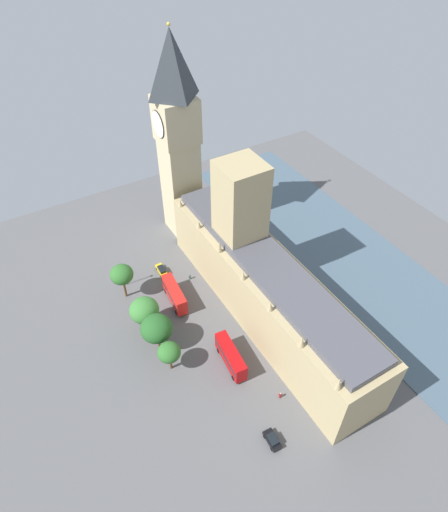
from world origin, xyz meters
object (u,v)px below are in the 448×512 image
at_px(plane_tree_by_river_gate, 157,329).
at_px(plane_tree_leading, 169,352).
at_px(pedestrian_midblock, 280,395).
at_px(plane_tree_near_tower, 122,275).
at_px(double_decker_bus_far_end, 231,356).
at_px(street_lamp_slot_10, 124,271).
at_px(parliament_building, 262,279).
at_px(double_decker_bus_trailing, 175,294).
at_px(car_yellow_cab_opposite_hall, 162,270).
at_px(car_black_kerbside, 272,440).
at_px(pedestrian_corner, 190,277).
at_px(clock_tower, 177,138).
at_px(plane_tree_under_trees, 144,310).

bearing_deg(plane_tree_by_river_gate, plane_tree_leading, 88.86).
xyz_separation_m(pedestrian_midblock, plane_tree_near_tower, (16.39, -40.92, 6.64)).
bearing_deg(double_decker_bus_far_end, plane_tree_near_tower, -62.32).
bearing_deg(double_decker_bus_far_end, pedestrian_midblock, 116.15).
distance_m(plane_tree_near_tower, street_lamp_slot_10, 4.67).
bearing_deg(parliament_building, plane_tree_leading, 9.68).
relative_size(double_decker_bus_trailing, pedestrian_midblock, 6.86).
bearing_deg(plane_tree_leading, car_yellow_cab_opposite_hall, -110.67).
distance_m(plane_tree_by_river_gate, street_lamp_slot_10, 21.16).
distance_m(car_black_kerbside, plane_tree_leading, 25.80).
bearing_deg(plane_tree_near_tower, plane_tree_by_river_gate, 92.70).
bearing_deg(pedestrian_corner, plane_tree_by_river_gate, 136.09).
height_order(car_yellow_cab_opposite_hall, double_decker_bus_trailing, double_decker_bus_trailing).
bearing_deg(clock_tower, double_decker_bus_trailing, 58.97).
xyz_separation_m(car_yellow_cab_opposite_hall, car_black_kerbside, (0.89, 50.35, -0.00)).
xyz_separation_m(car_yellow_cab_opposite_hall, plane_tree_leading, (10.07, 26.68, 4.63)).
distance_m(clock_tower, plane_tree_under_trees, 42.87).
bearing_deg(plane_tree_near_tower, plane_tree_under_trees, 93.03).
height_order(double_decker_bus_far_end, plane_tree_under_trees, plane_tree_under_trees).
bearing_deg(parliament_building, double_decker_bus_trailing, -36.05).
height_order(plane_tree_under_trees, plane_tree_by_river_gate, plane_tree_by_river_gate).
bearing_deg(clock_tower, pedestrian_corner, 67.17).
bearing_deg(double_decker_bus_trailing, plane_tree_under_trees, 28.20).
bearing_deg(double_decker_bus_trailing, parliament_building, 148.96).
bearing_deg(plane_tree_near_tower, car_yellow_cab_opposite_hall, -165.21).
height_order(plane_tree_by_river_gate, plane_tree_near_tower, plane_tree_near_tower).
distance_m(pedestrian_midblock, plane_tree_by_river_gate, 28.59).
relative_size(plane_tree_under_trees, plane_tree_near_tower, 0.91).
bearing_deg(pedestrian_midblock, plane_tree_under_trees, 101.46).
xyz_separation_m(parliament_building, car_black_kerbside, (15.92, 27.95, -8.77)).
bearing_deg(street_lamp_slot_10, car_black_kerbside, 99.20).
xyz_separation_m(double_decker_bus_far_end, pedestrian_corner, (-4.03, -26.51, -1.92)).
bearing_deg(plane_tree_leading, clock_tower, -120.07).
relative_size(pedestrian_corner, street_lamp_slot_10, 0.23).
bearing_deg(car_black_kerbside, plane_tree_leading, 114.97).
distance_m(double_decker_bus_far_end, street_lamp_slot_10, 34.46).
distance_m(clock_tower, plane_tree_near_tower, 35.93).
height_order(plane_tree_under_trees, street_lamp_slot_10, plane_tree_under_trees).
xyz_separation_m(double_decker_bus_trailing, street_lamp_slot_10, (7.88, -11.22, 2.11)).
relative_size(car_black_kerbside, plane_tree_under_trees, 0.47).
bearing_deg(pedestrian_midblock, street_lamp_slot_10, 91.63).
bearing_deg(pedestrian_corner, double_decker_bus_trailing, 128.98).
bearing_deg(double_decker_bus_far_end, street_lamp_slot_10, -67.05).
bearing_deg(clock_tower, street_lamp_slot_10, 30.45).
xyz_separation_m(clock_tower, car_yellow_cab_opposite_hall, (13.48, 13.99, -26.94)).
relative_size(car_black_kerbside, plane_tree_by_river_gate, 0.45).
distance_m(parliament_building, clock_tower, 40.71).
distance_m(car_yellow_cab_opposite_hall, double_decker_bus_far_end, 32.18).
xyz_separation_m(car_yellow_cab_opposite_hall, street_lamp_slot_10, (9.15, -0.69, 3.86)).
height_order(car_black_kerbside, street_lamp_slot_10, street_lamp_slot_10).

